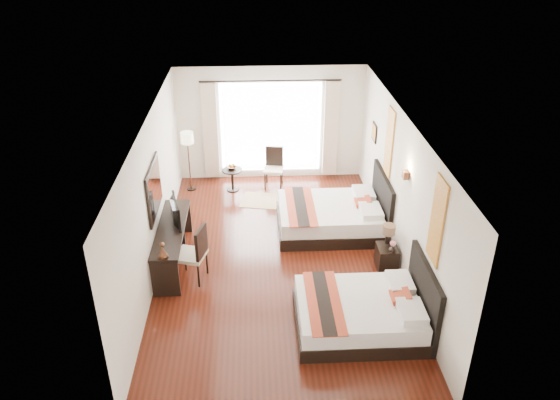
{
  "coord_description": "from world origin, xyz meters",
  "views": [
    {
      "loc": [
        -0.4,
        -8.73,
        5.95
      ],
      "look_at": [
        0.04,
        0.17,
        1.21
      ],
      "focal_mm": 35.0,
      "sensor_mm": 36.0,
      "label": 1
    }
  ],
  "objects_px": {
    "vase": "(393,247)",
    "console_desk": "(173,244)",
    "nightstand": "(387,257)",
    "floor_lamp": "(187,142)",
    "bed_near": "(364,312)",
    "desk_chair": "(193,263)",
    "television": "(172,212)",
    "fruit_bowl": "(232,168)",
    "table_lamp": "(389,231)",
    "window_chair": "(274,175)",
    "bed_far": "(334,216)",
    "side_table": "(232,180)"
  },
  "relations": [
    {
      "from": "television",
      "to": "fruit_bowl",
      "type": "xyz_separation_m",
      "value": [
        1.02,
        2.85,
        -0.42
      ]
    },
    {
      "from": "floor_lamp",
      "to": "fruit_bowl",
      "type": "height_order",
      "value": "floor_lamp"
    },
    {
      "from": "vase",
      "to": "fruit_bowl",
      "type": "bearing_deg",
      "value": 130.09
    },
    {
      "from": "bed_far",
      "to": "desk_chair",
      "type": "xyz_separation_m",
      "value": [
        -2.78,
        -1.61,
        0.01
      ]
    },
    {
      "from": "bed_far",
      "to": "bed_near",
      "type": "bearing_deg",
      "value": -88.72
    },
    {
      "from": "table_lamp",
      "to": "desk_chair",
      "type": "relative_size",
      "value": 0.35
    },
    {
      "from": "console_desk",
      "to": "television",
      "type": "xyz_separation_m",
      "value": [
        0.02,
        0.15,
        0.62
      ]
    },
    {
      "from": "console_desk",
      "to": "window_chair",
      "type": "height_order",
      "value": "window_chair"
    },
    {
      "from": "bed_far",
      "to": "side_table",
      "type": "distance_m",
      "value": 2.9
    },
    {
      "from": "desk_chair",
      "to": "fruit_bowl",
      "type": "height_order",
      "value": "desk_chair"
    },
    {
      "from": "console_desk",
      "to": "floor_lamp",
      "type": "height_order",
      "value": "floor_lamp"
    },
    {
      "from": "vase",
      "to": "console_desk",
      "type": "height_order",
      "value": "console_desk"
    },
    {
      "from": "floor_lamp",
      "to": "fruit_bowl",
      "type": "xyz_separation_m",
      "value": [
        1.0,
        -0.06,
        -0.66
      ]
    },
    {
      "from": "desk_chair",
      "to": "side_table",
      "type": "distance_m",
      "value": 3.59
    },
    {
      "from": "bed_far",
      "to": "console_desk",
      "type": "relative_size",
      "value": 1.0
    },
    {
      "from": "side_table",
      "to": "window_chair",
      "type": "distance_m",
      "value": 1.01
    },
    {
      "from": "bed_near",
      "to": "vase",
      "type": "height_order",
      "value": "bed_near"
    },
    {
      "from": "console_desk",
      "to": "desk_chair",
      "type": "distance_m",
      "value": 0.72
    },
    {
      "from": "table_lamp",
      "to": "window_chair",
      "type": "distance_m",
      "value": 4.02
    },
    {
      "from": "side_table",
      "to": "table_lamp",
      "type": "bearing_deg",
      "value": -48.03
    },
    {
      "from": "fruit_bowl",
      "to": "bed_far",
      "type": "bearing_deg",
      "value": -42.28
    },
    {
      "from": "console_desk",
      "to": "fruit_bowl",
      "type": "bearing_deg",
      "value": 70.91
    },
    {
      "from": "television",
      "to": "console_desk",
      "type": "bearing_deg",
      "value": 158.25
    },
    {
      "from": "vase",
      "to": "fruit_bowl",
      "type": "relative_size",
      "value": 0.62
    },
    {
      "from": "bed_near",
      "to": "desk_chair",
      "type": "bearing_deg",
      "value": 152.83
    },
    {
      "from": "vase",
      "to": "floor_lamp",
      "type": "xyz_separation_m",
      "value": [
        -4.01,
        3.63,
        0.66
      ]
    },
    {
      "from": "vase",
      "to": "desk_chair",
      "type": "distance_m",
      "value": 3.63
    },
    {
      "from": "bed_near",
      "to": "vase",
      "type": "xyz_separation_m",
      "value": [
        0.77,
        1.47,
        0.27
      ]
    },
    {
      "from": "table_lamp",
      "to": "television",
      "type": "distance_m",
      "value": 4.03
    },
    {
      "from": "vase",
      "to": "window_chair",
      "type": "distance_m",
      "value": 4.23
    },
    {
      "from": "television",
      "to": "nightstand",
      "type": "bearing_deg",
      "value": -111.82
    },
    {
      "from": "bed_near",
      "to": "table_lamp",
      "type": "bearing_deg",
      "value": 66.56
    },
    {
      "from": "nightstand",
      "to": "bed_near",
      "type": "bearing_deg",
      "value": -114.16
    },
    {
      "from": "television",
      "to": "fruit_bowl",
      "type": "distance_m",
      "value": 3.05
    },
    {
      "from": "fruit_bowl",
      "to": "window_chair",
      "type": "height_order",
      "value": "window_chair"
    },
    {
      "from": "table_lamp",
      "to": "vase",
      "type": "bearing_deg",
      "value": -81.32
    },
    {
      "from": "console_desk",
      "to": "nightstand",
      "type": "bearing_deg",
      "value": -5.73
    },
    {
      "from": "bed_near",
      "to": "window_chair",
      "type": "distance_m",
      "value": 5.32
    },
    {
      "from": "console_desk",
      "to": "side_table",
      "type": "xyz_separation_m",
      "value": [
        1.04,
        2.95,
        -0.11
      ]
    },
    {
      "from": "desk_chair",
      "to": "vase",
      "type": "bearing_deg",
      "value": -163.66
    },
    {
      "from": "nightstand",
      "to": "floor_lamp",
      "type": "distance_m",
      "value": 5.36
    },
    {
      "from": "television",
      "to": "side_table",
      "type": "relative_size",
      "value": 1.53
    },
    {
      "from": "bed_near",
      "to": "console_desk",
      "type": "relative_size",
      "value": 0.93
    },
    {
      "from": "bed_near",
      "to": "table_lamp",
      "type": "xyz_separation_m",
      "value": [
        0.74,
        1.7,
        0.46
      ]
    },
    {
      "from": "bed_near",
      "to": "desk_chair",
      "type": "xyz_separation_m",
      "value": [
        -2.85,
        1.46,
        0.03
      ]
    },
    {
      "from": "television",
      "to": "table_lamp",
      "type": "bearing_deg",
      "value": -111.01
    },
    {
      "from": "window_chair",
      "to": "console_desk",
      "type": "bearing_deg",
      "value": -24.76
    },
    {
      "from": "bed_far",
      "to": "table_lamp",
      "type": "relative_size",
      "value": 5.79
    },
    {
      "from": "window_chair",
      "to": "bed_near",
      "type": "bearing_deg",
      "value": 21.73
    },
    {
      "from": "bed_near",
      "to": "bed_far",
      "type": "xyz_separation_m",
      "value": [
        -0.07,
        3.07,
        0.02
      ]
    }
  ]
}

